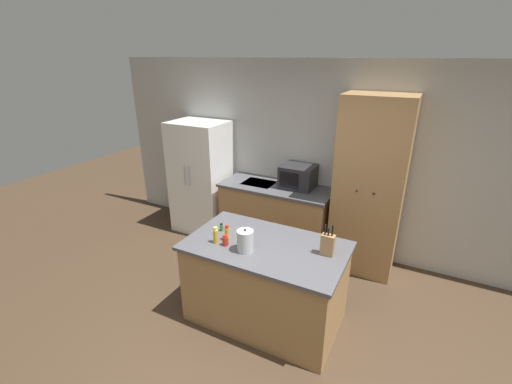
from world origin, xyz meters
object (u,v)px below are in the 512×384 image
at_px(knife_block, 328,244).
at_px(spice_bottle_tall_dark, 222,227).
at_px(refrigerator, 202,177).
at_px(spice_bottle_amber_oil, 227,233).
at_px(microwave, 298,176).
at_px(spice_bottle_green_herb, 216,235).
at_px(fire_extinguisher, 175,209).
at_px(kettle, 245,241).
at_px(spice_bottle_short_red, 225,240).
at_px(pantry_cabinet, 369,188).

height_order(knife_block, spice_bottle_tall_dark, knife_block).
bearing_deg(refrigerator, spice_bottle_amber_oil, -47.00).
xyz_separation_m(microwave, spice_bottle_amber_oil, (-0.13, -1.63, -0.12)).
distance_m(refrigerator, spice_bottle_green_herb, 2.09).
bearing_deg(knife_block, spice_bottle_tall_dark, -177.01).
height_order(knife_block, fire_extinguisher, knife_block).
xyz_separation_m(refrigerator, knife_block, (2.38, -1.31, 0.14)).
xyz_separation_m(knife_block, spice_bottle_green_herb, (-1.04, -0.29, -0.03)).
bearing_deg(spice_bottle_amber_oil, fire_extinguisher, 142.97).
xyz_separation_m(microwave, spice_bottle_green_herb, (-0.20, -1.72, -0.12)).
bearing_deg(kettle, spice_bottle_short_red, 179.92).
xyz_separation_m(refrigerator, spice_bottle_short_red, (1.45, -1.60, 0.08)).
bearing_deg(microwave, knife_block, -59.59).
height_order(refrigerator, spice_bottle_amber_oil, refrigerator).
distance_m(pantry_cabinet, spice_bottle_amber_oil, 1.91).
xyz_separation_m(spice_bottle_amber_oil, spice_bottle_green_herb, (-0.07, -0.09, 0.00)).
bearing_deg(kettle, spice_bottle_green_herb, -179.91).
xyz_separation_m(microwave, knife_block, (0.84, -1.43, -0.09)).
bearing_deg(spice_bottle_tall_dark, fire_extinguisher, 143.39).
relative_size(refrigerator, kettle, 7.28).
bearing_deg(pantry_cabinet, knife_block, -94.82).
bearing_deg(knife_block, pantry_cabinet, 85.18).
distance_m(pantry_cabinet, spice_bottle_short_red, 1.97).
distance_m(pantry_cabinet, kettle, 1.85).
distance_m(pantry_cabinet, knife_block, 1.37).
bearing_deg(microwave, spice_bottle_tall_dark, -101.01).
bearing_deg(spice_bottle_tall_dark, spice_bottle_amber_oil, -41.61).
distance_m(refrigerator, spice_bottle_amber_oil, 2.07).
height_order(spice_bottle_amber_oil, kettle, kettle).
bearing_deg(spice_bottle_short_red, kettle, -0.08).
relative_size(refrigerator, spice_bottle_tall_dark, 19.68).
relative_size(pantry_cabinet, spice_bottle_amber_oil, 13.45).
xyz_separation_m(spice_bottle_tall_dark, spice_bottle_amber_oil, (0.16, -0.14, 0.04)).
distance_m(spice_bottle_short_red, fire_extinguisher, 2.70).
distance_m(spice_bottle_green_herb, kettle, 0.33).
distance_m(spice_bottle_tall_dark, spice_bottle_green_herb, 0.25).
height_order(pantry_cabinet, spice_bottle_amber_oil, pantry_cabinet).
bearing_deg(spice_bottle_short_red, refrigerator, 132.03).
relative_size(pantry_cabinet, spice_bottle_green_herb, 13.05).
distance_m(refrigerator, pantry_cabinet, 2.51).
bearing_deg(fire_extinguisher, pantry_cabinet, 1.02).
bearing_deg(kettle, knife_block, 22.37).
height_order(pantry_cabinet, spice_bottle_short_red, pantry_cabinet).
bearing_deg(fire_extinguisher, refrigerator, 0.20).
bearing_deg(spice_bottle_short_red, microwave, 86.86).
xyz_separation_m(spice_bottle_amber_oil, kettle, (0.26, -0.09, 0.03)).
height_order(microwave, spice_bottle_short_red, microwave).
height_order(spice_bottle_short_red, kettle, kettle).
bearing_deg(knife_block, fire_extinguisher, 156.19).
bearing_deg(kettle, fire_extinguisher, 144.66).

